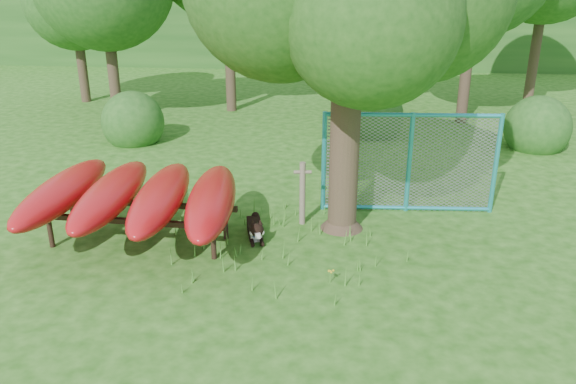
# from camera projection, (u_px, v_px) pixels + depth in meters

# --- Properties ---
(ground) EXTENTS (80.00, 80.00, 0.00)m
(ground) POSITION_uv_depth(u_px,v_px,m) (268.00, 275.00, 9.07)
(ground) COLOR #1D5410
(ground) RESTS_ON ground
(wooden_post) EXTENTS (0.34, 0.13, 1.26)m
(wooden_post) POSITION_uv_depth(u_px,v_px,m) (302.00, 192.00, 10.77)
(wooden_post) COLOR #6B5E50
(wooden_post) RESTS_ON ground
(kayak_rack) EXTENTS (3.81, 3.63, 1.20)m
(kayak_rack) POSITION_uv_depth(u_px,v_px,m) (136.00, 196.00, 9.88)
(kayak_rack) COLOR black
(kayak_rack) RESTS_ON ground
(husky_dog) EXTENTS (0.47, 1.09, 0.49)m
(husky_dog) POSITION_uv_depth(u_px,v_px,m) (256.00, 229.00, 10.33)
(husky_dog) COLOR black
(husky_dog) RESTS_ON ground
(fence_section) EXTENTS (3.52, 0.29, 3.43)m
(fence_section) POSITION_uv_depth(u_px,v_px,m) (409.00, 163.00, 11.26)
(fence_section) COLOR #29A6C2
(fence_section) RESTS_ON ground
(wildflower_clump) EXTENTS (0.10, 0.11, 0.23)m
(wildflower_clump) POSITION_uv_depth(u_px,v_px,m) (331.00, 272.00, 8.79)
(wildflower_clump) COLOR #4B8E2E
(wildflower_clump) RESTS_ON ground
(bg_tree_f) EXTENTS (3.60, 3.60, 5.55)m
(bg_tree_f) POSITION_uv_depth(u_px,v_px,m) (74.00, 1.00, 20.71)
(bg_tree_f) COLOR #392A1F
(bg_tree_f) RESTS_ON ground
(shrub_left) EXTENTS (1.80, 1.80, 1.80)m
(shrub_left) POSITION_uv_depth(u_px,v_px,m) (135.00, 142.00, 16.53)
(shrub_left) COLOR #20531A
(shrub_left) RESTS_ON ground
(shrub_right) EXTENTS (1.80, 1.80, 1.80)m
(shrub_right) POSITION_uv_depth(u_px,v_px,m) (534.00, 149.00, 15.88)
(shrub_right) COLOR #20531A
(shrub_right) RESTS_ON ground
(shrub_mid) EXTENTS (1.80, 1.80, 1.80)m
(shrub_mid) POSITION_uv_depth(u_px,v_px,m) (372.00, 135.00, 17.25)
(shrub_mid) COLOR #20531A
(shrub_mid) RESTS_ON ground
(wooded_hillside) EXTENTS (80.00, 12.00, 6.00)m
(wooded_hillside) POSITION_uv_depth(u_px,v_px,m) (331.00, 6.00, 34.05)
(wooded_hillside) COLOR #20531A
(wooded_hillside) RESTS_ON ground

